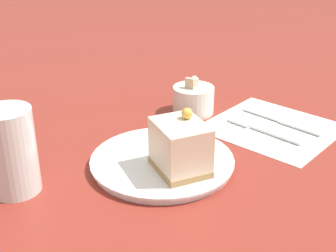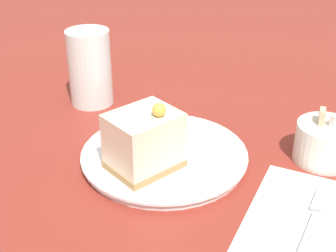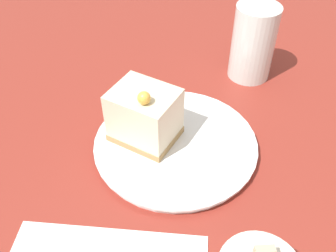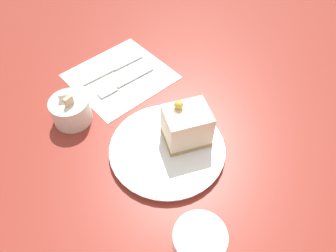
{
  "view_description": "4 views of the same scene",
  "coord_description": "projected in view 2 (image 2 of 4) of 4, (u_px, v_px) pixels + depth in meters",
  "views": [
    {
      "loc": [
        -0.46,
        -0.55,
        0.4
      ],
      "look_at": [
        -0.0,
        -0.02,
        0.07
      ],
      "focal_mm": 50.0,
      "sensor_mm": 36.0,
      "label": 1
    },
    {
      "loc": [
        0.3,
        -0.51,
        0.38
      ],
      "look_at": [
        -0.01,
        -0.03,
        0.06
      ],
      "focal_mm": 50.0,
      "sensor_mm": 36.0,
      "label": 2
    },
    {
      "loc": [
        0.36,
        0.05,
        0.41
      ],
      "look_at": [
        -0.01,
        -0.04,
        0.05
      ],
      "focal_mm": 40.0,
      "sensor_mm": 36.0,
      "label": 3
    },
    {
      "loc": [
        -0.35,
        0.19,
        0.57
      ],
      "look_at": [
        -0.0,
        -0.04,
        0.06
      ],
      "focal_mm": 35.0,
      "sensor_mm": 36.0,
      "label": 4
    }
  ],
  "objects": [
    {
      "name": "cake_slice",
      "position": [
        144.0,
        141.0,
        0.63
      ],
      "size": [
        0.1,
        0.11,
        0.1
      ],
      "rotation": [
        0.0,
        0.0,
        -0.28
      ],
      "color": "#AD8451",
      "rests_on": "plate"
    },
    {
      "name": "ground_plane",
      "position": [
        184.0,
        156.0,
        0.7
      ],
      "size": [
        4.0,
        4.0,
        0.0
      ],
      "primitive_type": "plane",
      "color": "maroon"
    },
    {
      "name": "plate",
      "position": [
        164.0,
        155.0,
        0.68
      ],
      "size": [
        0.24,
        0.24,
        0.01
      ],
      "color": "white",
      "rests_on": "ground_plane"
    },
    {
      "name": "fork",
      "position": [
        314.0,
        221.0,
        0.56
      ],
      "size": [
        0.03,
        0.16,
        0.0
      ],
      "rotation": [
        0.0,
        0.0,
        0.1
      ],
      "color": "silver",
      "rests_on": "napkin"
    },
    {
      "name": "sugar_bowl",
      "position": [
        325.0,
        142.0,
        0.68
      ],
      "size": [
        0.09,
        0.09,
        0.08
      ],
      "color": "silver",
      "rests_on": "ground_plane"
    },
    {
      "name": "drinking_glass",
      "position": [
        90.0,
        68.0,
        0.83
      ],
      "size": [
        0.08,
        0.08,
        0.14
      ],
      "color": "silver",
      "rests_on": "ground_plane"
    }
  ]
}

